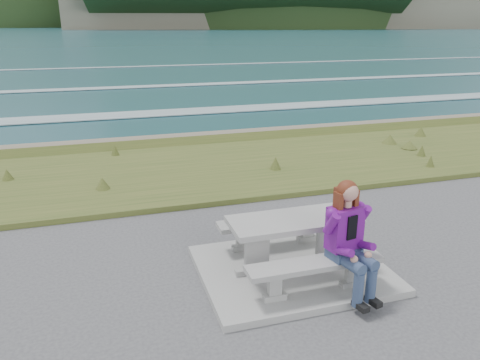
# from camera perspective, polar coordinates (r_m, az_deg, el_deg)

# --- Properties ---
(concrete_slab) EXTENTS (2.60, 2.10, 0.10)m
(concrete_slab) POSITION_cam_1_polar(r_m,az_deg,el_deg) (6.84, 6.37, -10.80)
(concrete_slab) COLOR gray
(concrete_slab) RESTS_ON ground
(picnic_table) EXTENTS (1.80, 0.75, 0.75)m
(picnic_table) POSITION_cam_1_polar(r_m,az_deg,el_deg) (6.56, 6.57, -5.98)
(picnic_table) COLOR gray
(picnic_table) RESTS_ON concrete_slab
(bench_landward) EXTENTS (1.80, 0.35, 0.45)m
(bench_landward) POSITION_cam_1_polar(r_m,az_deg,el_deg) (6.10, 9.12, -10.60)
(bench_landward) COLOR gray
(bench_landward) RESTS_ON concrete_slab
(bench_seaward) EXTENTS (1.80, 0.35, 0.45)m
(bench_seaward) POSITION_cam_1_polar(r_m,az_deg,el_deg) (7.24, 4.31, -5.45)
(bench_seaward) COLOR gray
(bench_seaward) RESTS_ON concrete_slab
(grass_verge) EXTENTS (160.00, 4.50, 0.22)m
(grass_verge) POSITION_cam_1_polar(r_m,az_deg,el_deg) (11.25, -3.63, 1.12)
(grass_verge) COLOR #384F1D
(grass_verge) RESTS_ON ground
(shore_drop) EXTENTS (160.00, 0.80, 2.20)m
(shore_drop) POSITION_cam_1_polar(r_m,az_deg,el_deg) (13.98, -6.42, 4.59)
(shore_drop) COLOR #6A634F
(shore_drop) RESTS_ON ground
(ocean) EXTENTS (1600.00, 1600.00, 0.09)m
(ocean) POSITION_cam_1_polar(r_m,az_deg,el_deg) (31.05, -12.37, 8.90)
(ocean) COLOR #20505B
(ocean) RESTS_ON ground
(headland_range) EXTENTS (729.83, 363.95, 218.88)m
(headland_range) POSITION_cam_1_polar(r_m,az_deg,el_deg) (447.31, 9.09, 19.52)
(headland_range) COLOR #6A634F
(headland_range) RESTS_ON ground
(seated_woman) EXTENTS (0.56, 0.82, 1.48)m
(seated_woman) POSITION_cam_1_polar(r_m,az_deg,el_deg) (6.08, 13.43, -8.87)
(seated_woman) COLOR navy
(seated_woman) RESTS_ON concrete_slab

